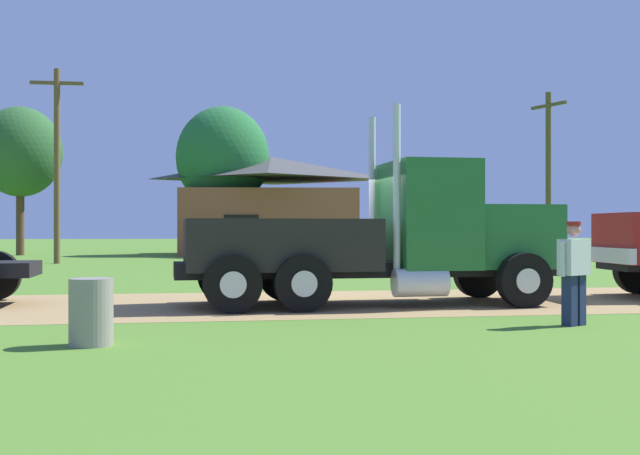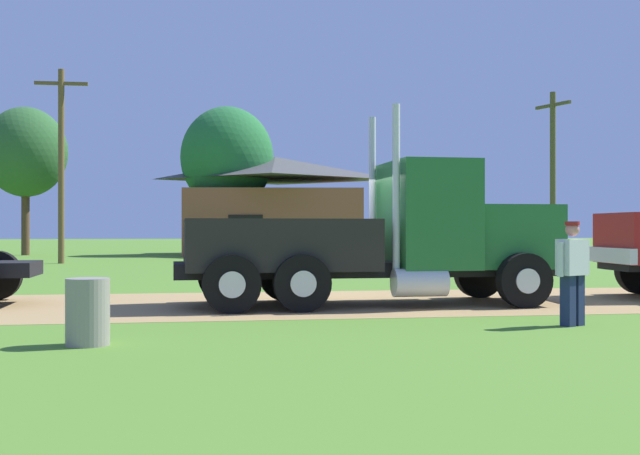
# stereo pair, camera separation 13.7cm
# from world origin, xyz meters

# --- Properties ---
(ground_plane) EXTENTS (200.00, 200.00, 0.00)m
(ground_plane) POSITION_xyz_m (0.00, 0.00, 0.00)
(ground_plane) COLOR #4D7B28
(dirt_track) EXTENTS (120.00, 5.79, 0.01)m
(dirt_track) POSITION_xyz_m (0.00, 0.00, 0.00)
(dirt_track) COLOR #A18150
(dirt_track) RESTS_ON ground_plane
(truck_foreground_white) EXTENTS (7.59, 2.77, 3.79)m
(truck_foreground_white) POSITION_xyz_m (0.65, -0.53, 1.26)
(truck_foreground_white) COLOR black
(truck_foreground_white) RESTS_ON ground_plane
(visitor_standing_near) EXTENTS (0.63, 0.46, 1.60)m
(visitor_standing_near) POSITION_xyz_m (2.73, -4.34, 0.88)
(visitor_standing_near) COLOR silver
(visitor_standing_near) RESTS_ON ground_plane
(steel_barrel) EXTENTS (0.56, 0.56, 0.86)m
(steel_barrel) POSITION_xyz_m (-4.33, -5.29, 0.43)
(steel_barrel) COLOR gray
(steel_barrel) RESTS_ON ground_plane
(shed_building) EXTENTS (11.00, 9.23, 5.57)m
(shed_building) POSITION_xyz_m (1.69, 29.87, 2.69)
(shed_building) COLOR brown
(shed_building) RESTS_ON ground_plane
(utility_pole_near) EXTENTS (2.20, 0.26, 8.24)m
(utility_pole_near) POSITION_xyz_m (-8.48, 19.55, 4.37)
(utility_pole_near) COLOR brown
(utility_pole_near) RESTS_ON ground_plane
(utility_pole_far) EXTENTS (0.78, 2.14, 7.74)m
(utility_pole_far) POSITION_xyz_m (13.34, 18.90, 4.12)
(utility_pole_far) COLOR #4E4B26
(utility_pole_far) RESTS_ON ground_plane
(tree_mid) EXTENTS (4.52, 4.52, 8.20)m
(tree_mid) POSITION_xyz_m (-12.11, 30.68, 5.69)
(tree_mid) COLOR #513823
(tree_mid) RESTS_ON ground_plane
(tree_right) EXTENTS (5.22, 5.22, 8.35)m
(tree_right) POSITION_xyz_m (-1.05, 29.77, 5.47)
(tree_right) COLOR #513823
(tree_right) RESTS_ON ground_plane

